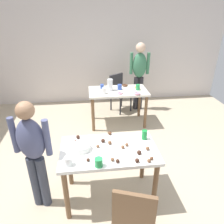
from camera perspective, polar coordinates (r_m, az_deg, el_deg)
The scene contains 38 objects.
ground_plane at distance 3.11m, azimuth 0.51°, elevation -19.77°, with size 6.40×6.40×0.00m, color tan.
wall_back at distance 5.43m, azimuth -3.88°, elevation 16.25°, with size 6.40×0.10×2.60m, color silver.
dining_table_near at distance 2.58m, azimuth -0.84°, elevation -12.03°, with size 1.14×0.67×0.75m.
dining_table_far at distance 4.32m, azimuth 1.63°, elevation 4.48°, with size 1.18×0.65×0.75m.
chair_near_table at distance 2.21m, azimuth 6.07°, elevation -25.93°, with size 0.51×0.51×0.87m.
chair_far_table at distance 5.00m, azimuth 1.90°, elevation 5.88°, with size 0.55×0.55×0.87m.
person_girl_near at distance 2.52m, azimuth -20.69°, elevation -9.41°, with size 0.45×0.27×1.41m.
person_adult_far at distance 4.95m, azimuth 7.42°, elevation 11.01°, with size 0.46×0.24×1.58m.
mixing_bowl at distance 2.52m, azimuth -8.36°, elevation -9.38°, with size 0.22×0.22×0.07m, color white.
soda_can at distance 2.69m, azimuth 8.80°, elevation -6.14°, with size 0.07×0.07×0.12m, color #198438.
fork_near at distance 2.47m, azimuth 0.49°, elevation -10.71°, with size 0.17×0.02×0.01m, color silver.
cup_near_0 at distance 2.25m, azimuth -3.64°, elevation -13.48°, with size 0.09×0.09×0.10m, color green.
cup_near_1 at distance 2.31m, azimuth -11.79°, elevation -12.95°, with size 0.08×0.08×0.10m, color white.
cake_ball_0 at distance 2.44m, azimuth 7.38°, elevation -10.81°, with size 0.05×0.05×0.05m, color #3D2319.
cake_ball_1 at distance 2.76m, azimuth -0.62°, elevation -5.73°, with size 0.05×0.05×0.05m, color brown.
cake_ball_2 at distance 2.34m, azimuth -6.50°, elevation -12.77°, with size 0.04×0.04×0.04m, color #3D2319.
cake_ball_3 at distance 2.58m, azimuth -0.63°, elevation -8.28°, with size 0.05×0.05×0.05m, color brown.
cake_ball_4 at distance 2.52m, azimuth 9.63°, elevation -9.69°, with size 0.04×0.04×0.04m, color brown.
cake_ball_5 at distance 2.65m, azimuth -9.80°, elevation -7.82°, with size 0.04×0.04×0.04m, color #3D2319.
cake_ball_6 at distance 2.31m, azimuth 1.53°, elevation -13.14°, with size 0.04×0.04×0.04m, color #3D2319.
cake_ball_7 at distance 2.72m, azimuth -9.21°, elevation -6.71°, with size 0.05×0.05×0.05m, color #3D2319.
cake_ball_8 at distance 2.33m, azimuth 6.85°, elevation -12.92°, with size 0.05×0.05×0.05m, color #3D2319.
cake_ball_9 at distance 2.56m, azimuth 4.03°, elevation -8.80°, with size 0.04×0.04×0.04m, color brown.
cake_ball_10 at distance 2.33m, azimuth 0.12°, elevation -12.75°, with size 0.04×0.04×0.04m, color brown.
cake_ball_11 at distance 2.35m, azimuth 10.01°, elevation -12.87°, with size 0.04×0.04×0.04m, color brown.
cake_ball_12 at distance 2.39m, azimuth 10.71°, elevation -12.24°, with size 0.04×0.04×0.04m, color brown.
cake_ball_13 at distance 2.53m, azimuth -3.88°, elevation -9.24°, with size 0.04×0.04×0.04m, color brown.
cake_ball_14 at distance 2.62m, azimuth -2.46°, elevation -7.75°, with size 0.05×0.05×0.05m, color #3D2319.
cake_ball_15 at distance 2.52m, azimuth 2.95°, elevation -9.45°, with size 0.04×0.04×0.04m, color brown.
pitcher_far at distance 4.24m, azimuth -0.55°, elevation 7.39°, with size 0.11×0.11×0.23m, color white.
cup_far_0 at distance 4.36m, azimuth -2.72°, elevation 6.94°, with size 0.07×0.07×0.09m, color #3351B2.
cup_far_1 at distance 4.08m, azimuth -2.20°, elevation 5.75°, with size 0.08×0.08×0.12m, color white.
cup_far_2 at distance 4.31m, azimuth 2.09°, elevation 6.79°, with size 0.09×0.09×0.11m, color #3351B2.
cup_far_3 at distance 4.31m, azimuth 7.01°, elevation 6.70°, with size 0.08×0.08×0.11m, color green.
donut_far_0 at distance 4.09m, azimuth 6.86°, elevation 5.03°, with size 0.13×0.13×0.04m, color pink.
donut_far_1 at distance 4.53m, azimuth 3.52°, elevation 7.25°, with size 0.12×0.12×0.04m, color brown.
donut_far_2 at distance 4.09m, azimuth 2.16°, elevation 5.16°, with size 0.11×0.11×0.03m, color pink.
donut_far_3 at distance 4.44m, azimuth 6.90°, elevation 6.72°, with size 0.11×0.11×0.03m, color gold.
Camera 1 is at (-0.28, -2.14, 2.24)m, focal length 33.70 mm.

